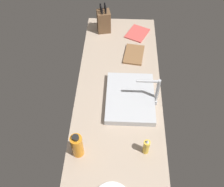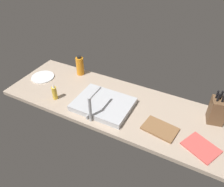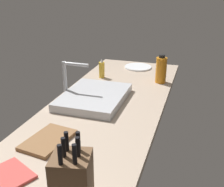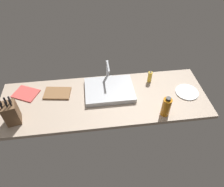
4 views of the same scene
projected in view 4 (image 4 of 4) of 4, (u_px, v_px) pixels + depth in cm
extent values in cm
cube|color=tan|center=(104.00, 100.00, 200.03)|extent=(195.78, 65.97, 3.50)
cube|color=#B7BABF|center=(109.00, 90.00, 203.75)|extent=(46.72, 35.83, 4.90)
cylinder|color=#B7BABF|center=(107.00, 70.00, 210.72)|extent=(2.40, 2.40, 22.97)
cylinder|color=#B7BABF|center=(108.00, 67.00, 197.74)|extent=(2.00, 15.82, 2.00)
cylinder|color=#B7BABF|center=(111.00, 77.00, 217.76)|extent=(1.60, 1.60, 4.00)
cube|color=brown|center=(11.00, 113.00, 173.30)|extent=(13.52, 13.91, 20.53)
cylinder|color=black|center=(1.00, 105.00, 161.51)|extent=(1.65, 1.65, 6.38)
cylinder|color=black|center=(0.00, 102.00, 164.06)|extent=(1.65, 1.65, 6.38)
cylinder|color=black|center=(6.00, 104.00, 162.30)|extent=(1.65, 1.65, 6.38)
cylinder|color=black|center=(5.00, 101.00, 164.90)|extent=(1.65, 1.65, 6.38)
cylinder|color=black|center=(10.00, 103.00, 163.36)|extent=(1.65, 1.65, 6.38)
cylinder|color=black|center=(10.00, 100.00, 165.63)|extent=(1.65, 1.65, 6.38)
cube|color=brown|center=(57.00, 93.00, 202.85)|extent=(26.92, 19.55, 1.80)
cylinder|color=gold|center=(150.00, 77.00, 211.97)|extent=(4.21, 4.21, 11.87)
cone|color=silver|center=(151.00, 71.00, 206.76)|extent=(2.32, 2.32, 2.80)
cylinder|color=orange|center=(166.00, 107.00, 179.65)|extent=(7.64, 7.64, 18.07)
cylinder|color=black|center=(168.00, 99.00, 172.45)|extent=(4.20, 4.20, 2.20)
cylinder|color=white|center=(187.00, 92.00, 204.32)|extent=(22.16, 22.16, 1.20)
cube|color=#CC4C47|center=(26.00, 94.00, 202.88)|extent=(27.57, 25.19, 1.20)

